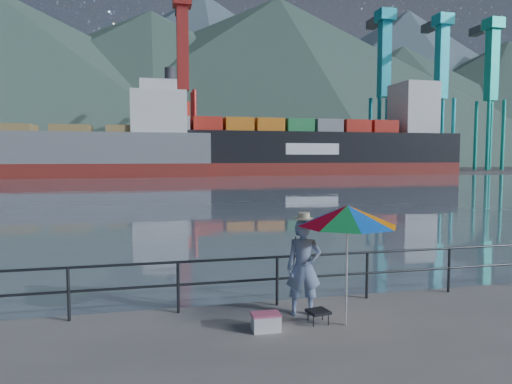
# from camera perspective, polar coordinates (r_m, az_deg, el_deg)

# --- Properties ---
(harbor_water) EXTENTS (500.00, 280.00, 0.00)m
(harbor_water) POSITION_cam_1_polar(r_m,az_deg,el_deg) (137.15, -12.44, 3.01)
(harbor_water) COLOR slate
(harbor_water) RESTS_ON ground
(far_dock) EXTENTS (200.00, 40.00, 0.40)m
(far_dock) POSITION_cam_1_polar(r_m,az_deg,el_deg) (100.81, -6.51, 2.63)
(far_dock) COLOR #514F4C
(far_dock) RESTS_ON ground
(guardrail) EXTENTS (22.00, 0.06, 1.03)m
(guardrail) POSITION_cam_1_polar(r_m,az_deg,el_deg) (9.28, -3.42, -11.31)
(guardrail) COLOR #2D3033
(guardrail) RESTS_ON ground
(mountains) EXTENTS (600.00, 332.80, 80.00)m
(mountains) POSITION_cam_1_polar(r_m,az_deg,el_deg) (221.01, -2.46, 12.83)
(mountains) COLOR #385147
(mountains) RESTS_ON ground
(port_cranes) EXTENTS (116.00, 28.00, 38.40)m
(port_cranes) POSITION_cam_1_polar(r_m,az_deg,el_deg) (97.60, 6.66, 11.98)
(port_cranes) COLOR red
(port_cranes) RESTS_ON ground
(container_stacks) EXTENTS (58.00, 5.40, 7.80)m
(container_stacks) POSITION_cam_1_polar(r_m,az_deg,el_deg) (106.33, 5.85, 4.53)
(container_stacks) COLOR #267F3F
(container_stacks) RESTS_ON ground
(fisherman) EXTENTS (0.75, 0.58, 1.83)m
(fisherman) POSITION_cam_1_polar(r_m,az_deg,el_deg) (8.90, 5.98, -9.38)
(fisherman) COLOR navy
(fisherman) RESTS_ON ground
(beach_umbrella) EXTENTS (2.06, 2.06, 2.18)m
(beach_umbrella) POSITION_cam_1_polar(r_m,az_deg,el_deg) (8.26, 11.36, -2.92)
(beach_umbrella) COLOR white
(beach_umbrella) RESTS_ON ground
(folding_stool) EXTENTS (0.42, 0.42, 0.24)m
(folding_stool) POSITION_cam_1_polar(r_m,az_deg,el_deg) (8.71, 7.78, -15.14)
(folding_stool) COLOR black
(folding_stool) RESTS_ON ground
(cooler_bag) EXTENTS (0.49, 0.33, 0.28)m
(cooler_bag) POSITION_cam_1_polar(r_m,az_deg,el_deg) (8.29, 1.24, -16.04)
(cooler_bag) COLOR silver
(cooler_bag) RESTS_ON ground
(fishing_rod) EXTENTS (0.54, 1.76, 1.29)m
(fishing_rod) POSITION_cam_1_polar(r_m,az_deg,el_deg) (9.90, 4.76, -13.46)
(fishing_rod) COLOR black
(fishing_rod) RESTS_ON ground
(bulk_carrier) EXTENTS (46.03, 7.97, 14.50)m
(bulk_carrier) POSITION_cam_1_polar(r_m,az_deg,el_deg) (79.97, -21.24, 4.93)
(bulk_carrier) COLOR maroon
(bulk_carrier) RESTS_ON ground
(container_ship) EXTENTS (60.30, 10.05, 18.10)m
(container_ship) POSITION_cam_1_polar(r_m,az_deg,el_deg) (87.65, 6.98, 6.18)
(container_ship) COLOR maroon
(container_ship) RESTS_ON ground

